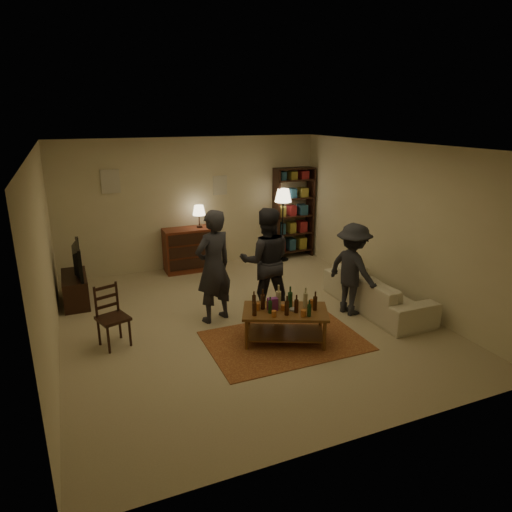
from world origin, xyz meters
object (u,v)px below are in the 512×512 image
floor_lamp (283,200)px  person_left (214,267)px  bookshelf (293,212)px  person_right (266,261)px  dresser (189,249)px  sofa (377,291)px  coffee_table (285,314)px  person_by_sofa (353,269)px  tv_stand (75,282)px  dining_chair (111,314)px

floor_lamp → person_left: size_ratio=0.90×
bookshelf → person_right: bearing=-125.2°
bookshelf → floor_lamp: size_ratio=1.26×
bookshelf → person_left: 3.71m
dresser → floor_lamp: size_ratio=0.85×
sofa → floor_lamp: bearing=5.7°
sofa → coffee_table: bearing=103.1°
person_by_sofa → person_right: bearing=52.6°
dresser → person_right: size_ratio=0.78×
dresser → person_by_sofa: size_ratio=0.90×
sofa → person_left: 2.78m
coffee_table → dresser: (-0.45, 3.56, 0.05)m
tv_stand → sofa: size_ratio=0.51×
dining_chair → sofa: 4.25m
floor_lamp → person_right: 2.85m
tv_stand → bookshelf: size_ratio=0.52×
dining_chair → person_by_sofa: person_by_sofa is taller
dining_chair → tv_stand: (-0.42, 1.79, -0.08)m
coffee_table → dining_chair: dining_chair is taller
coffee_table → person_by_sofa: bearing=18.1°
dining_chair → person_by_sofa: size_ratio=0.60×
dresser → person_left: bearing=-95.7°
dresser → sofa: dresser is taller
tv_stand → floor_lamp: (4.35, 0.81, 0.96)m
dresser → sofa: bearing=-52.5°
coffee_table → dresser: 3.59m
coffee_table → person_right: bearing=80.5°
dresser → bookshelf: size_ratio=0.67×
coffee_table → dresser: dresser is taller
floor_lamp → person_right: bearing=-121.5°
bookshelf → floor_lamp: bearing=-153.9°
person_right → person_left: bearing=15.7°
dresser → person_right: 2.61m
tv_stand → person_right: (2.88, -1.59, 0.49)m
bookshelf → person_right: 3.14m
dining_chair → coffee_table: bearing=-39.6°
person_by_sofa → sofa: bearing=-104.6°
dining_chair → person_by_sofa: 3.76m
coffee_table → floor_lamp: bearing=64.6°
tv_stand → bookshelf: bearing=11.8°
dining_chair → person_left: person_left is taller
coffee_table → tv_stand: tv_stand is taller
bookshelf → person_left: size_ratio=1.13×
person_left → person_right: 0.88m
coffee_table → floor_lamp: 3.94m
dresser → floor_lamp: bearing=-2.8°
coffee_table → sofa: bearing=13.1°
bookshelf → sofa: 3.26m
bookshelf → sofa: size_ratio=0.97×
floor_lamp → person_by_sofa: (-0.20, -2.99, -0.60)m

